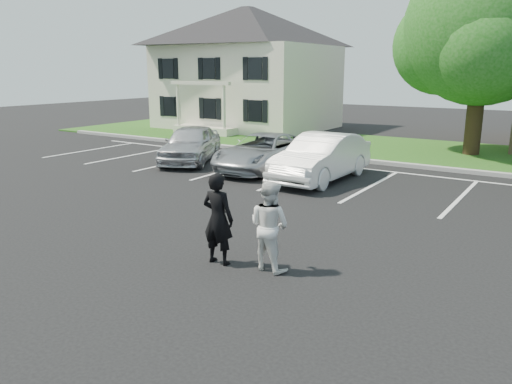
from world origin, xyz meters
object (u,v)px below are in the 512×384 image
Objects in this scene: tree at (486,31)px; car_silver_west at (191,144)px; man_black_suit at (218,219)px; man_white_shirt at (269,226)px; car_white_sedan at (321,157)px; car_silver_minivan at (264,152)px; house at (247,68)px.

tree is 13.36m from car_silver_west.
tree reaches higher than man_black_suit.
man_white_shirt is 0.36× the size of car_white_sedan.
man_black_suit reaches higher than car_silver_minivan.
tree is at bearing -14.06° from house.
house is at bearing 89.10° from car_silver_west.
car_silver_minivan is (-6.15, -7.89, -4.66)m from tree.
man_black_suit reaches higher than man_white_shirt.
man_black_suit is 9.55m from car_silver_minivan.
tree is 16.75m from man_white_shirt.
car_white_sedan is at bearing -12.99° from car_silver_minivan.
man_black_suit is 8.26m from car_white_sedan.
house is at bearing 122.81° from car_silver_minivan.
car_silver_minivan is at bearing -66.52° from man_black_suit.
car_silver_minivan is 2.68m from car_white_sedan.
car_silver_west is at bearing -35.41° from man_white_shirt.
man_white_shirt reaches higher than car_silver_west.
house is 2.07× the size of car_silver_minivan.
car_silver_minivan is at bearing -127.90° from tree.
house is 5.59× the size of man_black_suit.
house is 15.20m from tree.
man_black_suit is at bearing -77.30° from car_white_sedan.
man_white_shirt reaches higher than car_silver_minivan.
car_silver_minivan is (3.41, 0.24, -0.08)m from car_silver_west.
man_black_suit is at bearing -57.42° from house.
tree is at bearing 16.07° from car_silver_west.
car_silver_west is at bearing -66.57° from house.
tree is 1.82× the size of car_white_sedan.
tree reaches higher than man_white_shirt.
car_white_sedan is at bearing -81.69° from man_black_suit.
house is at bearing 165.94° from tree.
man_black_suit is 1.04m from man_white_shirt.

